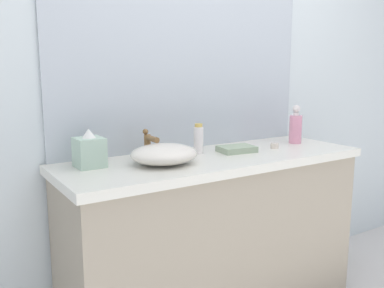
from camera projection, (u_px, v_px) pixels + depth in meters
The scene contains 10 objects.
bathroom_wall_rear at pixel (197, 71), 2.40m from camera, with size 6.00×0.06×2.60m, color silver.
vanity_counter at pixel (214, 237), 2.25m from camera, with size 1.61×0.54×0.88m.
wall_mirror_panel at pixel (187, 41), 2.29m from camera, with size 1.55×0.01×1.17m, color #B2BCC6.
sink_basin at pixel (164, 154), 1.98m from camera, with size 0.32×0.28×0.09m, color silver.
faucet at pixel (149, 142), 2.11m from camera, with size 0.03×0.14×0.14m.
soap_dispenser at pixel (296, 127), 2.52m from camera, with size 0.07×0.07×0.23m.
lotion_bottle at pixel (199, 139), 2.22m from camera, with size 0.05×0.05×0.16m.
tissue_box at pixel (89, 151), 1.92m from camera, with size 0.13×0.13×0.17m.
candle_jar at pixel (275, 146), 2.37m from camera, with size 0.05×0.05×0.03m, color silver.
folded_hand_towel at pixel (237, 149), 2.27m from camera, with size 0.19×0.13×0.03m, color #98AB8F.
Camera 1 is at (-1.33, -1.31, 1.33)m, focal length 39.82 mm.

